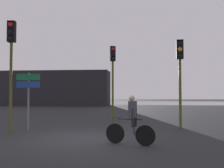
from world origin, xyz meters
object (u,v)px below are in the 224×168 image
(traffic_light_near_right, at_px, (180,67))
(cyclist, at_px, (132,119))
(distant_building, at_px, (57,88))
(direction_sign_post, at_px, (28,91))
(traffic_light_near_left, at_px, (11,55))
(traffic_light_center, at_px, (113,69))

(traffic_light_near_right, xyz_separation_m, cyclist, (-2.19, -3.67, -2.10))
(distant_building, distance_m, direction_sign_post, 23.17)
(traffic_light_near_left, xyz_separation_m, direction_sign_post, (0.39, 0.83, -1.49))
(traffic_light_near_left, distance_m, direction_sign_post, 1.75)
(traffic_light_near_right, xyz_separation_m, direction_sign_post, (-6.91, -1.02, -1.12))
(distant_building, xyz_separation_m, cyclist, (10.78, -25.00, -1.51))
(traffic_light_near_left, xyz_separation_m, cyclist, (5.12, -1.82, -2.46))
(traffic_light_near_left, height_order, direction_sign_post, traffic_light_near_left)
(traffic_light_near_left, bearing_deg, distant_building, -83.02)
(traffic_light_near_right, distance_m, cyclist, 4.76)
(traffic_light_near_right, bearing_deg, traffic_light_center, -38.03)
(traffic_light_near_left, relative_size, cyclist, 2.91)
(direction_sign_post, bearing_deg, traffic_light_near_right, -170.22)
(distant_building, xyz_separation_m, traffic_light_center, (9.51, -18.29, 0.81))
(distant_building, relative_size, traffic_light_near_right, 3.45)
(distant_building, distance_m, traffic_light_near_right, 24.97)
(traffic_light_center, distance_m, direction_sign_post, 5.50)
(traffic_light_near_left, bearing_deg, traffic_light_near_right, -172.52)
(direction_sign_post, bearing_deg, traffic_light_center, -128.98)
(traffic_light_center, xyz_separation_m, traffic_light_near_right, (3.46, -3.05, -0.22))
(traffic_light_near_left, bearing_deg, direction_sign_post, -122.19)
(traffic_light_center, relative_size, cyclist, 2.77)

